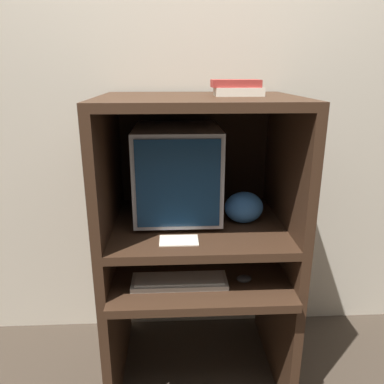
{
  "coord_description": "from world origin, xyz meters",
  "views": [
    {
      "loc": [
        -0.11,
        -1.26,
        1.48
      ],
      "look_at": [
        -0.03,
        0.34,
        0.96
      ],
      "focal_mm": 35.0,
      "sensor_mm": 36.0,
      "label": 1
    }
  ],
  "objects_px": {
    "keyboard": "(179,281)",
    "mouse": "(244,279)",
    "crt_monitor": "(177,171)",
    "book_stack": "(237,88)",
    "snack_bag": "(244,207)"
  },
  "relations": [
    {
      "from": "keyboard",
      "to": "snack_bag",
      "type": "height_order",
      "value": "snack_bag"
    },
    {
      "from": "keyboard",
      "to": "mouse",
      "type": "xyz_separation_m",
      "value": [
        0.27,
        0.0,
        0.0
      ]
    },
    {
      "from": "mouse",
      "to": "snack_bag",
      "type": "bearing_deg",
      "value": 82.97
    },
    {
      "from": "mouse",
      "to": "snack_bag",
      "type": "xyz_separation_m",
      "value": [
        0.02,
        0.19,
        0.25
      ]
    },
    {
      "from": "keyboard",
      "to": "book_stack",
      "type": "height_order",
      "value": "book_stack"
    },
    {
      "from": "keyboard",
      "to": "crt_monitor",
      "type": "bearing_deg",
      "value": 90.03
    },
    {
      "from": "mouse",
      "to": "book_stack",
      "type": "bearing_deg",
      "value": 95.93
    },
    {
      "from": "crt_monitor",
      "to": "keyboard",
      "type": "relative_size",
      "value": 1.09
    },
    {
      "from": "crt_monitor",
      "to": "keyboard",
      "type": "distance_m",
      "value": 0.49
    },
    {
      "from": "crt_monitor",
      "to": "book_stack",
      "type": "bearing_deg",
      "value": -14.27
    },
    {
      "from": "crt_monitor",
      "to": "mouse",
      "type": "distance_m",
      "value": 0.56
    },
    {
      "from": "keyboard",
      "to": "snack_bag",
      "type": "bearing_deg",
      "value": 32.51
    },
    {
      "from": "crt_monitor",
      "to": "book_stack",
      "type": "relative_size",
      "value": 2.1
    },
    {
      "from": "keyboard",
      "to": "book_stack",
      "type": "xyz_separation_m",
      "value": [
        0.25,
        0.22,
        0.78
      ]
    },
    {
      "from": "keyboard",
      "to": "snack_bag",
      "type": "xyz_separation_m",
      "value": [
        0.3,
        0.19,
        0.26
      ]
    }
  ]
}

